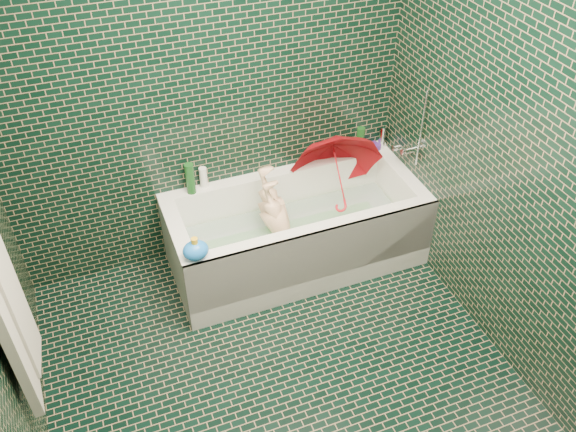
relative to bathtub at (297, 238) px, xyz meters
name	(u,v)px	position (x,y,z in m)	size (l,w,h in m)	color
floor	(289,394)	(-0.45, -1.01, -0.21)	(2.80, 2.80, 0.00)	black
wall_back	(205,88)	(-0.45, 0.39, 1.04)	(2.80, 2.80, 0.00)	black
wall_right	(532,166)	(0.85, -1.01, 1.04)	(2.80, 2.80, 0.00)	black
bathtub	(297,238)	(0.00, 0.00, 0.00)	(1.70, 0.75, 0.55)	white
bath_mat	(296,243)	(0.00, 0.02, -0.06)	(1.35, 0.47, 0.01)	green
water	(296,227)	(0.00, 0.02, 0.09)	(1.48, 0.53, 0.00)	silver
towel	(4,301)	(-1.69, -0.77, 0.82)	(0.08, 0.44, 1.12)	#B9B4AA
faucet	(410,145)	(0.81, 0.01, 0.56)	(0.18, 0.19, 0.55)	silver
child	(281,229)	(-0.11, 0.02, 0.10)	(0.33, 0.22, 0.91)	beige
umbrella	(339,175)	(0.35, 0.12, 0.36)	(0.61, 0.61, 0.53)	red
soap_bottle_a	(381,148)	(0.80, 0.35, 0.34)	(0.09, 0.09, 0.24)	white
soap_bottle_b	(376,152)	(0.74, 0.31, 0.34)	(0.09, 0.09, 0.20)	#45217D
soap_bottle_c	(368,153)	(0.68, 0.32, 0.34)	(0.13, 0.13, 0.17)	#134518
bottle_right_tall	(360,142)	(0.61, 0.32, 0.45)	(0.06, 0.06, 0.23)	#134518
bottle_right_pump	(382,137)	(0.80, 0.35, 0.43)	(0.05, 0.05, 0.17)	silver
bottle_left_tall	(190,179)	(-0.62, 0.33, 0.45)	(0.06, 0.06, 0.22)	#134518
bottle_left_short	(203,177)	(-0.53, 0.36, 0.41)	(0.05, 0.05, 0.15)	white
rubber_duck	(348,150)	(0.53, 0.36, 0.38)	(0.11, 0.08, 0.09)	yellow
bath_toy	(196,250)	(-0.75, -0.31, 0.40)	(0.19, 0.18, 0.15)	#1A77F2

